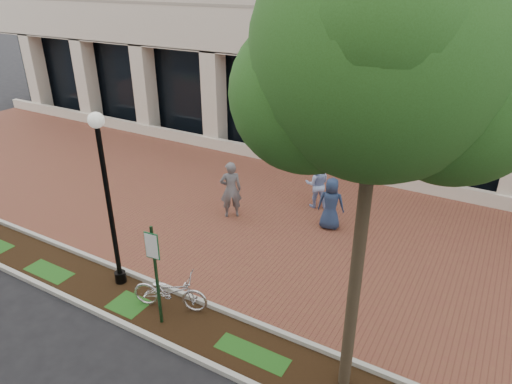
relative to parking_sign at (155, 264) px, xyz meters
The scene contains 12 objects.
ground 5.72m from the parking_sign, 86.21° to the left, with size 120.00×120.00×0.00m, color black.
brick_plaza 5.72m from the parking_sign, 86.21° to the left, with size 40.00×9.00×0.01m, color brown.
planting_strip 1.63m from the parking_sign, 32.93° to the left, with size 40.00×1.50×0.01m, color black.
curb_plaza_side 1.85m from the parking_sign, 69.75° to the left, with size 40.00×0.12×0.12m, color #B5B6AC.
curb_street_side 1.65m from the parking_sign, 54.77° to the right, with size 40.00×0.12×0.12m, color #B5B6AC.
parking_sign is the anchor object (origin of this frame).
lamppost 2.20m from the parking_sign, 160.82° to the left, with size 0.36×0.36×4.44m.
street_tree 6.07m from the parking_sign, ahead, with size 4.34×3.62×7.97m.
locked_bicycle 1.23m from the parking_sign, 104.67° to the left, with size 0.63×1.81×0.95m, color silver.
pedestrian_left 5.25m from the parking_sign, 105.04° to the left, with size 0.69×0.45×1.88m, color #5E5E62.
pedestrian_mid 7.12m from the parking_sign, 83.88° to the left, with size 0.80×0.62×1.65m, color #8FA3D6.
pedestrian_right 6.19m from the parking_sign, 74.14° to the left, with size 0.81×0.53×1.65m, color navy.
Camera 1 is at (5.47, -11.35, 7.09)m, focal length 32.00 mm.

